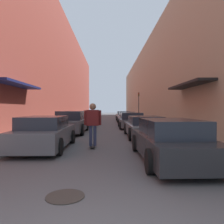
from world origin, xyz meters
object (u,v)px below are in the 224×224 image
at_px(traffic_light, 139,103).
at_px(parked_car_left_4, 90,116).
at_px(parked_car_right_0, 169,141).
at_px(parked_car_right_1, 144,127).
at_px(parked_car_left_0, 45,133).
at_px(parked_car_left_1, 72,122).
at_px(parked_car_left_3, 88,117).
at_px(parked_car_right_4, 123,116).
at_px(parked_car_left_2, 82,119).
at_px(parked_car_right_3, 126,118).
at_px(skateboarder, 93,120).
at_px(parked_car_right_2, 131,121).
at_px(manhole_cover, 65,196).

bearing_deg(traffic_light, parked_car_left_4, 156.25).
relative_size(parked_car_right_0, parked_car_right_1, 0.98).
xyz_separation_m(parked_car_left_0, parked_car_left_1, (0.10, 5.67, 0.07)).
bearing_deg(parked_car_left_3, parked_car_right_4, 37.61).
xyz_separation_m(parked_car_left_2, parked_car_right_3, (4.35, 3.12, -0.02)).
height_order(parked_car_right_0, parked_car_right_4, parked_car_right_0).
distance_m(parked_car_left_1, traffic_light, 14.73).
xyz_separation_m(parked_car_right_3, skateboarder, (-2.55, -14.45, 0.50)).
distance_m(parked_car_right_0, parked_car_right_1, 5.58).
relative_size(parked_car_right_2, manhole_cover, 6.16).
bearing_deg(parked_car_left_4, parked_car_right_2, -70.65).
xyz_separation_m(parked_car_right_0, skateboarder, (-2.50, 2.26, 0.50)).
distance_m(parked_car_right_1, skateboarder, 4.28).
relative_size(parked_car_left_0, traffic_light, 1.22).
bearing_deg(parked_car_right_4, parked_car_right_1, -89.76).
distance_m(parked_car_right_1, parked_car_right_3, 11.14).
bearing_deg(manhole_cover, parked_car_left_3, 94.30).
xyz_separation_m(parked_car_right_4, skateboarder, (-2.58, -20.08, 0.50)).
xyz_separation_m(parked_car_left_3, manhole_cover, (1.63, -21.68, -0.61)).
relative_size(parked_car_left_3, traffic_light, 1.12).
xyz_separation_m(parked_car_left_0, manhole_cover, (1.73, -4.73, -0.61)).
bearing_deg(parked_car_left_0, parked_car_right_0, -25.04).
bearing_deg(parked_car_left_4, parked_car_right_0, -79.50).
bearing_deg(parked_car_right_3, parked_car_left_4, 122.29).
bearing_deg(parked_car_left_4, skateboarder, -84.94).
bearing_deg(skateboarder, parked_car_right_3, 79.99).
bearing_deg(parked_car_right_1, traffic_light, 83.27).
bearing_deg(skateboarder, parked_car_right_0, -42.09).
bearing_deg(parked_car_left_2, parked_car_left_3, 89.70).
distance_m(parked_car_left_4, parked_car_right_4, 4.71).
relative_size(parked_car_left_4, traffic_light, 1.28).
bearing_deg(parked_car_right_2, skateboarder, -105.49).
bearing_deg(manhole_cover, traffic_light, 78.97).
height_order(parked_car_right_0, parked_car_right_1, parked_car_right_0).
bearing_deg(manhole_cover, parked_car_right_0, 45.58).
bearing_deg(parked_car_right_2, parked_car_left_2, 151.36).
bearing_deg(parked_car_right_3, parked_car_left_3, 152.27).
bearing_deg(skateboarder, parked_car_left_1, 107.92).
xyz_separation_m(parked_car_left_0, parked_car_left_4, (-0.04, 21.72, -0.03)).
height_order(parked_car_right_2, skateboarder, skateboarder).
distance_m(parked_car_left_1, parked_car_right_2, 5.53).
xyz_separation_m(parked_car_left_3, traffic_light, (6.24, 1.97, 1.67)).
bearing_deg(parked_car_left_3, skateboarder, -83.96).
relative_size(skateboarder, manhole_cover, 2.59).
bearing_deg(parked_car_right_4, parked_car_left_1, -106.54).
xyz_separation_m(parked_car_right_3, manhole_cover, (-2.69, -19.40, -0.61)).
bearing_deg(parked_car_left_1, parked_car_right_2, 39.74).
relative_size(parked_car_left_1, parked_car_right_1, 1.02).
bearing_deg(parked_car_right_0, parked_car_right_2, 90.05).
distance_m(parked_car_right_2, manhole_cover, 14.20).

